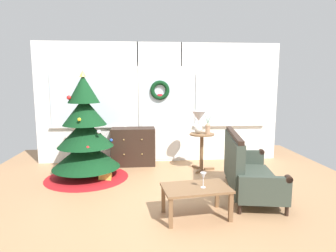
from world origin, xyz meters
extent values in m
plane|color=#AD7F56|center=(0.00, 0.00, 0.00)|extent=(6.76, 6.76, 0.00)
cube|color=white|center=(-1.52, 2.09, 1.27)|extent=(2.15, 0.08, 2.55)
cube|color=white|center=(1.52, 2.09, 1.27)|extent=(2.15, 0.08, 2.55)
cube|color=white|center=(0.00, 2.09, 2.30)|extent=(0.94, 0.08, 0.50)
cube|color=silver|center=(0.00, 2.05, 1.02)|extent=(0.90, 0.05, 2.05)
cube|color=white|center=(0.00, 2.03, 0.45)|extent=(0.78, 0.02, 0.80)
cube|color=silver|center=(0.00, 2.03, 1.40)|extent=(0.78, 0.01, 1.10)
cube|color=silver|center=(-1.52, 2.03, 1.35)|extent=(1.50, 0.01, 1.10)
cube|color=silver|center=(1.52, 2.03, 1.35)|extent=(1.50, 0.01, 1.10)
cube|color=silver|center=(-1.52, 2.02, 0.78)|extent=(1.59, 0.06, 0.03)
cube|color=silver|center=(1.52, 2.02, 0.78)|extent=(1.59, 0.06, 0.03)
torus|color=black|center=(0.00, 1.99, 1.55)|extent=(0.41, 0.09, 0.41)
cube|color=red|center=(0.00, 1.97, 1.42)|extent=(0.10, 0.02, 0.10)
cylinder|color=#4C331E|center=(-1.39, 1.02, 0.13)|extent=(0.10, 0.10, 0.25)
cone|color=red|center=(-1.39, 1.02, 0.05)|extent=(1.48, 1.48, 0.10)
cone|color=#0F3819|center=(-1.39, 1.02, 0.44)|extent=(1.20, 1.20, 0.48)
cone|color=#0F3819|center=(-1.39, 1.02, 0.82)|extent=(0.98, 0.98, 0.48)
cone|color=#0F3819|center=(-1.39, 1.02, 1.21)|extent=(0.77, 0.77, 0.48)
cone|color=#0F3819|center=(-1.39, 1.02, 1.60)|extent=(0.55, 0.55, 0.48)
cone|color=#E0BC4C|center=(-1.39, 1.02, 1.86)|extent=(0.12, 0.12, 0.12)
sphere|color=red|center=(-1.28, 0.64, 0.63)|extent=(0.07, 0.07, 0.07)
sphere|color=gold|center=(-1.59, 1.34, 0.99)|extent=(0.06, 0.06, 0.06)
sphere|color=silver|center=(-1.11, 0.79, 0.88)|extent=(0.07, 0.07, 0.07)
sphere|color=#264CB2|center=(-1.36, 1.36, 0.91)|extent=(0.07, 0.07, 0.07)
sphere|color=red|center=(-1.61, 0.89, 1.46)|extent=(0.07, 0.07, 0.07)
sphere|color=gold|center=(-1.40, 0.67, 1.11)|extent=(0.06, 0.06, 0.06)
sphere|color=silver|center=(-1.49, 1.21, 1.55)|extent=(0.05, 0.05, 0.05)
sphere|color=#264CB2|center=(-0.94, 1.09, 0.67)|extent=(0.06, 0.06, 0.06)
cube|color=black|center=(-0.57, 1.79, 0.39)|extent=(0.91, 0.43, 0.78)
sphere|color=tan|center=(-0.75, 1.57, 0.58)|extent=(0.03, 0.03, 0.03)
sphere|color=tan|center=(-0.39, 1.57, 0.58)|extent=(0.03, 0.03, 0.03)
sphere|color=tan|center=(-0.75, 1.57, 0.28)|extent=(0.03, 0.03, 0.03)
sphere|color=tan|center=(-0.39, 1.57, 0.28)|extent=(0.03, 0.03, 0.03)
cylinder|color=black|center=(1.48, -0.75, 0.07)|extent=(0.05, 0.05, 0.14)
cylinder|color=black|center=(1.73, 0.67, 0.07)|extent=(0.05, 0.05, 0.14)
cylinder|color=black|center=(0.89, -0.65, 0.07)|extent=(0.05, 0.05, 0.14)
cylinder|color=black|center=(1.14, 0.77, 0.07)|extent=(0.05, 0.05, 0.14)
cube|color=#384238|center=(1.31, 0.01, 0.21)|extent=(0.94, 1.48, 0.14)
cube|color=#384238|center=(1.01, 0.06, 0.59)|extent=(0.35, 1.38, 0.62)
cube|color=black|center=(1.01, 0.06, 0.93)|extent=(0.31, 1.34, 0.06)
cube|color=#384238|center=(1.18, -0.71, 0.33)|extent=(0.67, 0.20, 0.38)
cylinder|color=black|center=(1.47, -0.76, 0.50)|extent=(0.10, 0.10, 0.09)
cube|color=#384238|center=(1.43, 0.73, 0.33)|extent=(0.67, 0.20, 0.38)
cylinder|color=black|center=(1.72, 0.68, 0.50)|extent=(0.10, 0.10, 0.09)
cylinder|color=brown|center=(0.78, 1.31, 0.72)|extent=(0.48, 0.48, 0.02)
cylinder|color=brown|center=(0.78, 1.31, 0.35)|extent=(0.07, 0.07, 0.70)
cube|color=brown|center=(0.94, 1.31, 0.02)|extent=(0.20, 0.05, 0.04)
cube|color=brown|center=(0.70, 1.45, 0.02)|extent=(0.14, 0.20, 0.04)
cube|color=brown|center=(0.70, 1.17, 0.02)|extent=(0.14, 0.20, 0.04)
sphere|color=silver|center=(0.72, 1.35, 0.81)|extent=(0.16, 0.16, 0.16)
cylinder|color=silver|center=(0.72, 1.35, 0.94)|extent=(0.02, 0.02, 0.06)
cone|color=silver|center=(0.72, 1.35, 1.07)|extent=(0.28, 0.28, 0.20)
cylinder|color=tan|center=(0.88, 1.25, 0.81)|extent=(0.09, 0.09, 0.16)
sphere|color=tan|center=(0.88, 1.25, 0.89)|extent=(0.10, 0.10, 0.10)
cylinder|color=#4C7042|center=(0.85, 1.25, 0.99)|extent=(0.07, 0.01, 0.17)
cylinder|color=#4C7042|center=(0.88, 1.25, 0.99)|extent=(0.01, 0.01, 0.18)
cylinder|color=#4C7042|center=(0.90, 1.25, 0.99)|extent=(0.07, 0.01, 0.17)
cube|color=brown|center=(0.30, -0.67, 0.38)|extent=(0.90, 0.63, 0.03)
cube|color=brown|center=(-0.04, -0.94, 0.18)|extent=(0.05, 0.05, 0.37)
cube|color=brown|center=(0.71, -0.84, 0.18)|extent=(0.05, 0.05, 0.37)
cube|color=brown|center=(-0.10, -0.50, 0.18)|extent=(0.05, 0.05, 0.37)
cube|color=brown|center=(0.65, -0.40, 0.18)|extent=(0.05, 0.05, 0.37)
cylinder|color=silver|center=(0.39, -0.70, 0.40)|extent=(0.06, 0.06, 0.01)
cylinder|color=silver|center=(0.39, -0.70, 0.45)|extent=(0.01, 0.01, 0.10)
cone|color=silver|center=(0.39, -0.70, 0.55)|extent=(0.08, 0.08, 0.09)
cube|color=#D8C64C|center=(-1.03, 0.83, 0.11)|extent=(0.21, 0.19, 0.21)
camera|label=1|loc=(-0.35, -4.13, 1.70)|focal=30.83mm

